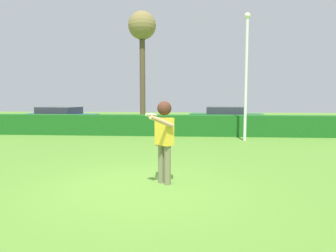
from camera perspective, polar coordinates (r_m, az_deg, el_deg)
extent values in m
plane|color=#5C9031|center=(6.67, -4.92, -10.88)|extent=(60.00, 60.00, 0.00)
cylinder|color=#72714F|center=(6.67, -0.09, -7.14)|extent=(0.14, 0.14, 0.84)
cylinder|color=#72714F|center=(6.81, -1.23, -6.87)|extent=(0.14, 0.14, 0.84)
cube|color=yellow|center=(6.62, -0.67, -0.99)|extent=(0.43, 0.42, 0.58)
cylinder|color=tan|center=(6.24, -1.14, 0.82)|extent=(0.48, 0.51, 0.30)
cylinder|color=tan|center=(6.80, -2.00, -1.00)|extent=(0.09, 0.09, 0.62)
sphere|color=tan|center=(6.58, -0.68, 2.99)|extent=(0.22, 0.22, 0.22)
sphere|color=#462618|center=(6.58, -0.68, 3.25)|extent=(0.30, 0.30, 0.30)
cylinder|color=white|center=(6.15, -3.11, 2.00)|extent=(0.23, 0.23, 0.09)
cylinder|color=silver|center=(13.46, 14.02, 8.04)|extent=(0.12, 0.12, 5.03)
sphere|color=#F2EFCC|center=(13.84, 14.28, 18.92)|extent=(0.24, 0.24, 0.24)
cube|color=#195B1A|center=(14.99, 0.40, 0.15)|extent=(22.41, 0.90, 0.97)
cube|color=#263FA5|center=(19.23, -19.16, 1.28)|extent=(4.45, 2.46, 0.55)
cube|color=#2D333D|center=(19.20, -19.21, 2.70)|extent=(2.46, 1.95, 0.40)
cylinder|color=black|center=(19.19, -14.08, 0.59)|extent=(0.61, 0.21, 0.60)
cylinder|color=black|center=(17.74, -16.77, 0.14)|extent=(0.61, 0.21, 0.60)
cylinder|color=black|center=(20.79, -21.15, 0.75)|extent=(0.61, 0.21, 0.60)
cylinder|color=black|center=(19.46, -24.13, 0.34)|extent=(0.61, 0.21, 0.60)
cube|color=#1E6633|center=(18.71, 10.52, 1.39)|extent=(4.36, 2.15, 0.55)
cube|color=#2D333D|center=(18.69, 10.55, 2.84)|extent=(2.36, 1.79, 0.40)
cylinder|color=black|center=(19.63, 14.81, 0.68)|extent=(0.61, 0.16, 0.60)
cylinder|color=black|center=(17.94, 15.19, 0.24)|extent=(0.61, 0.16, 0.60)
cylinder|color=black|center=(19.64, 6.23, 0.83)|extent=(0.61, 0.16, 0.60)
cylinder|color=black|center=(17.95, 5.80, 0.40)|extent=(0.61, 0.16, 0.60)
cylinder|color=brown|center=(20.27, -4.66, 7.83)|extent=(0.35, 0.35, 5.43)
sphere|color=olive|center=(20.74, -4.74, 17.81)|extent=(1.76, 1.76, 1.76)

